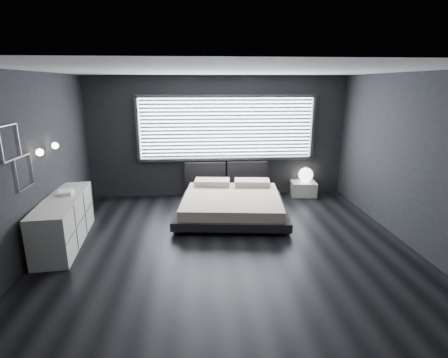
{
  "coord_description": "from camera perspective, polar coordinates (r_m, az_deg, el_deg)",
  "views": [
    {
      "loc": [
        -0.47,
        -5.38,
        2.61
      ],
      "look_at": [
        0.0,
        0.85,
        0.9
      ],
      "focal_mm": 28.0,
      "sensor_mm": 36.0,
      "label": 1
    }
  ],
  "objects": [
    {
      "name": "room",
      "position": [
        5.54,
        0.66,
        2.67
      ],
      "size": [
        6.04,
        6.0,
        2.8
      ],
      "color": "black",
      "rests_on": "ground"
    },
    {
      "name": "window",
      "position": [
        8.17,
        0.43,
        8.27
      ],
      "size": [
        4.14,
        0.09,
        1.52
      ],
      "color": "white",
      "rests_on": "ground"
    },
    {
      "name": "headboard",
      "position": [
        8.3,
        0.37,
        1.09
      ],
      "size": [
        1.96,
        0.16,
        0.52
      ],
      "color": "black",
      "rests_on": "ground"
    },
    {
      "name": "sconce_near",
      "position": [
        6.03,
        -27.89,
        3.87
      ],
      "size": [
        0.18,
        0.11,
        0.11
      ],
      "color": "silver",
      "rests_on": "ground"
    },
    {
      "name": "sconce_far",
      "position": [
        6.58,
        -25.88,
        4.93
      ],
      "size": [
        0.18,
        0.11,
        0.11
      ],
      "color": "silver",
      "rests_on": "ground"
    },
    {
      "name": "wall_art_upper",
      "position": [
        5.5,
        -31.51,
        5.09
      ],
      "size": [
        0.01,
        0.48,
        0.48
      ],
      "color": "#47474C",
      "rests_on": "ground"
    },
    {
      "name": "wall_art_lower",
      "position": [
        5.8,
        -29.78,
        0.99
      ],
      "size": [
        0.01,
        0.48,
        0.48
      ],
      "color": "#47474C",
      "rests_on": "ground"
    },
    {
      "name": "bed",
      "position": [
        7.13,
        1.27,
        -3.96
      ],
      "size": [
        2.36,
        2.27,
        0.56
      ],
      "color": "black",
      "rests_on": "ground"
    },
    {
      "name": "nightstand",
      "position": [
        8.63,
        12.8,
        -1.53
      ],
      "size": [
        0.62,
        0.54,
        0.34
      ],
      "primitive_type": "cube",
      "rotation": [
        0.0,
        0.0,
        -0.1
      ],
      "color": "silver",
      "rests_on": "ground"
    },
    {
      "name": "orb_lamp",
      "position": [
        8.57,
        13.2,
        0.69
      ],
      "size": [
        0.34,
        0.34,
        0.34
      ],
      "primitive_type": "sphere",
      "color": "white",
      "rests_on": "nightstand"
    },
    {
      "name": "dresser",
      "position": [
        6.47,
        -24.6,
        -6.18
      ],
      "size": [
        0.73,
        2.01,
        0.79
      ],
      "color": "silver",
      "rests_on": "ground"
    },
    {
      "name": "book_stack",
      "position": [
        6.55,
        -24.51,
        -2.0
      ],
      "size": [
        0.3,
        0.36,
        0.06
      ],
      "color": "white",
      "rests_on": "dresser"
    }
  ]
}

